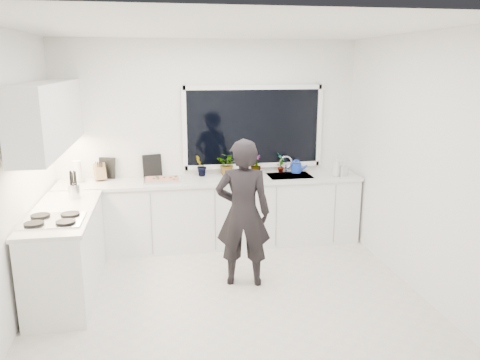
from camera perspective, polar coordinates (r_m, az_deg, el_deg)
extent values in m
cube|color=beige|center=(5.11, -1.41, -13.91)|extent=(4.00, 3.50, 0.02)
cube|color=white|center=(6.35, -3.79, 4.60)|extent=(4.00, 0.02, 2.70)
cube|color=white|center=(4.79, -26.04, 0.12)|extent=(0.02, 3.50, 2.70)
cube|color=white|center=(5.30, 20.54, 1.87)|extent=(0.02, 3.50, 2.70)
cube|color=white|center=(4.53, -1.63, 18.14)|extent=(4.00, 3.50, 0.02)
cube|color=black|center=(6.38, 1.62, 6.48)|extent=(1.80, 0.02, 1.00)
cube|color=white|center=(6.27, -3.36, -4.10)|extent=(3.92, 0.58, 0.88)
cube|color=white|center=(5.30, -20.40, -8.42)|extent=(0.58, 1.60, 0.88)
cube|color=silver|center=(6.13, -3.41, -0.03)|extent=(3.94, 0.62, 0.04)
cube|color=silver|center=(5.15, -20.83, -3.67)|extent=(0.62, 1.60, 0.04)
cube|color=white|center=(5.33, -22.29, 7.23)|extent=(0.34, 2.10, 0.70)
cube|color=silver|center=(6.34, 6.06, 0.11)|extent=(0.58, 0.42, 0.14)
cylinder|color=silver|center=(6.49, 5.62, 1.90)|extent=(0.03, 0.03, 0.22)
cube|color=black|center=(4.82, -21.86, -4.52)|extent=(0.56, 0.48, 0.03)
imported|color=black|center=(5.06, 0.37, -4.06)|extent=(0.66, 0.50, 1.63)
cube|color=silver|center=(6.07, -9.46, -0.01)|extent=(0.46, 0.34, 0.03)
cube|color=red|center=(6.06, -9.47, 0.15)|extent=(0.42, 0.30, 0.01)
cylinder|color=#143AC0|center=(6.50, 6.86, 1.47)|extent=(0.16, 0.16, 0.13)
cylinder|color=silver|center=(6.26, -19.23, 0.91)|extent=(0.11, 0.11, 0.26)
cube|color=brown|center=(6.26, -16.71, 0.92)|extent=(0.16, 0.14, 0.22)
cylinder|color=#B8B9BD|center=(5.54, -19.58, -1.28)|extent=(0.16, 0.16, 0.16)
cube|color=black|center=(6.34, -15.90, 1.41)|extent=(0.22, 0.09, 0.28)
cube|color=black|center=(6.30, -10.64, 1.72)|extent=(0.25, 0.08, 0.30)
imported|color=#26662D|center=(6.25, -4.79, 1.72)|extent=(0.20, 0.19, 0.28)
imported|color=#26662D|center=(6.28, -1.51, 1.95)|extent=(0.36, 0.36, 0.31)
imported|color=#26662D|center=(6.35, 1.93, 1.89)|extent=(0.19, 0.19, 0.27)
imported|color=#26662D|center=(6.43, 5.00, 2.06)|extent=(0.15, 0.18, 0.28)
imported|color=#D8BF66|center=(6.35, 11.65, 1.64)|extent=(0.14, 0.14, 0.27)
imported|color=#D8BF66|center=(6.39, 12.43, 1.33)|extent=(0.11, 0.11, 0.20)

